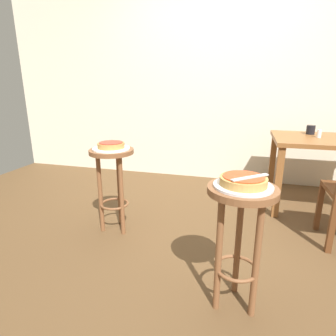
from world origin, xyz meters
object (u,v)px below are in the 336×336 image
stool_foreground (240,222)px  pizza_middle (111,145)px  pizza_foreground (243,181)px  serving_plate_middle (111,149)px  cup_far_edge (311,130)px  pizza_server_knife (250,177)px  dining_table (327,149)px  stool_middle (113,172)px  condiment_shaker (319,134)px  serving_plate_foreground (243,186)px

stool_foreground → pizza_middle: (-1.03, 0.62, 0.23)m
pizza_foreground → pizza_middle: 1.21m
serving_plate_middle → pizza_middle: size_ratio=1.39×
serving_plate_middle → cup_far_edge: cup_far_edge is taller
stool_foreground → cup_far_edge: bearing=70.1°
stool_foreground → pizza_server_knife: pizza_server_knife is taller
dining_table → pizza_middle: bearing=-151.8°
cup_far_edge → pizza_server_knife: size_ratio=0.42×
pizza_foreground → serving_plate_middle: size_ratio=0.79×
stool_foreground → stool_middle: 1.21m
pizza_middle → cup_far_edge: cup_far_edge is taller
pizza_middle → dining_table: 2.06m
stool_middle → cup_far_edge: 2.06m
pizza_foreground → pizza_server_knife: pizza_server_knife is taller
stool_middle → cup_far_edge: (1.68, 1.16, 0.25)m
pizza_middle → condiment_shaker: condiment_shaker is taller
stool_foreground → dining_table: 1.78m
pizza_foreground → stool_middle: size_ratio=0.33×
stool_foreground → serving_plate_foreground: 0.20m
serving_plate_foreground → pizza_server_knife: size_ratio=1.35×
pizza_middle → cup_far_edge: (1.68, 1.16, 0.02)m
serving_plate_middle → pizza_server_knife: bearing=-31.0°
pizza_foreground → pizza_middle: bearing=149.0°
stool_foreground → pizza_foreground: bearing=-90.0°
stool_foreground → pizza_server_knife: (0.03, -0.02, 0.26)m
serving_plate_foreground → pizza_server_knife: pizza_server_knife is taller
serving_plate_foreground → stool_middle: size_ratio=0.42×
cup_far_edge → condiment_shaker: (0.04, -0.19, -0.01)m
serving_plate_middle → condiment_shaker: size_ratio=3.83×
pizza_middle → pizza_server_knife: (1.06, -0.64, 0.03)m
serving_plate_foreground → pizza_foreground: pizza_foreground is taller
serving_plate_middle → condiment_shaker: 1.97m
pizza_foreground → stool_middle: 1.23m
stool_middle → serving_plate_foreground: bearing=-31.0°
dining_table → condiment_shaker: 0.17m
cup_far_edge → stool_middle: bearing=-145.3°
stool_foreground → serving_plate_middle: (-1.03, 0.62, 0.20)m
pizza_foreground → pizza_middle: size_ratio=1.10×
pizza_foreground → cup_far_edge: size_ratio=2.52×
dining_table → condiment_shaker: condiment_shaker is taller
serving_plate_middle → pizza_middle: 0.03m
pizza_foreground → dining_table: (0.78, 1.59, -0.13)m
pizza_foreground → cup_far_edge: 1.90m
stool_foreground → stool_middle: (-1.03, 0.62, 0.00)m
pizza_foreground → dining_table: pizza_foreground is taller
pizza_foreground → condiment_shaker: bearing=66.7°
pizza_foreground → serving_plate_middle: bearing=149.0°
serving_plate_foreground → stool_middle: serving_plate_foreground is taller
stool_middle → pizza_middle: bearing=176.4°
pizza_middle → condiment_shaker: bearing=29.4°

